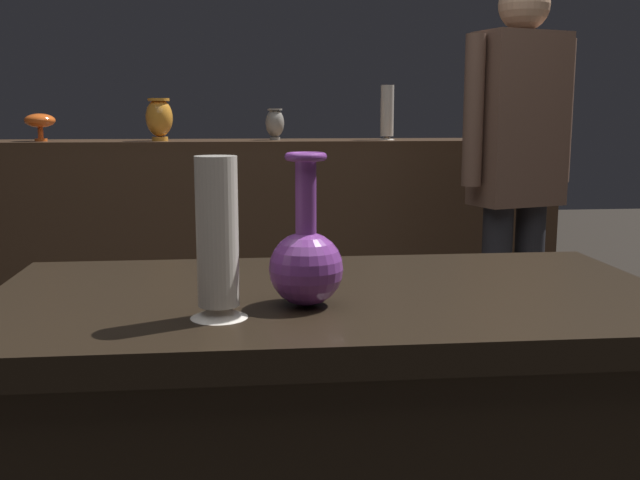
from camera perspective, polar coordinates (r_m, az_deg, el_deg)
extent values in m
cube|color=black|center=(1.32, 0.99, -4.98)|extent=(1.20, 0.64, 0.05)
cube|color=#422D1E|center=(3.53, -3.38, -0.69)|extent=(2.60, 0.40, 0.95)
cube|color=#422D1E|center=(3.48, -3.47, 7.35)|extent=(2.60, 0.40, 0.04)
sphere|color=#7A388E|center=(1.21, -1.08, -2.22)|extent=(0.12, 0.12, 0.12)
cylinder|color=#7A388E|center=(1.19, -1.09, 3.28)|extent=(0.03, 0.03, 0.13)
torus|color=#7A388E|center=(1.18, -1.10, 6.43)|extent=(0.07, 0.07, 0.01)
cone|color=silver|center=(1.16, -7.76, -5.45)|extent=(0.09, 0.09, 0.02)
cylinder|color=silver|center=(1.13, -7.90, 0.63)|extent=(0.06, 0.06, 0.23)
cylinder|color=orange|center=(3.44, -12.20, 7.62)|extent=(0.07, 0.07, 0.02)
ellipsoid|color=orange|center=(3.43, -12.26, 9.17)|extent=(0.12, 0.12, 0.17)
cylinder|color=orange|center=(3.43, -12.30, 10.50)|extent=(0.10, 0.10, 0.01)
cylinder|color=gray|center=(3.49, -3.48, 7.79)|extent=(0.05, 0.05, 0.01)
ellipsoid|color=gray|center=(3.48, -3.49, 8.96)|extent=(0.09, 0.09, 0.13)
cylinder|color=gray|center=(3.48, -3.50, 9.99)|extent=(0.07, 0.07, 0.01)
cone|color=silver|center=(3.51, 5.15, 7.82)|extent=(0.08, 0.08, 0.02)
cylinder|color=silver|center=(3.51, 5.18, 9.86)|extent=(0.06, 0.06, 0.23)
cylinder|color=#E55B1E|center=(3.54, -20.65, 7.21)|extent=(0.05, 0.05, 0.01)
cylinder|color=#E55B1E|center=(3.54, -20.68, 7.70)|extent=(0.02, 0.02, 0.05)
ellipsoid|color=#E55B1E|center=(3.54, -20.73, 8.58)|extent=(0.13, 0.13, 0.06)
sphere|color=red|center=(3.71, 12.92, 8.30)|extent=(0.09, 0.09, 0.09)
cylinder|color=red|center=(3.71, 12.98, 9.77)|extent=(0.03, 0.03, 0.11)
torus|color=red|center=(3.71, 13.01, 10.65)|extent=(0.06, 0.06, 0.01)
cylinder|color=#232328|center=(2.94, 15.61, -4.85)|extent=(0.11, 0.11, 0.78)
cylinder|color=#232328|center=(2.85, 13.27, -5.21)|extent=(0.11, 0.11, 0.78)
cube|color=brown|center=(2.81, 15.06, 8.91)|extent=(0.36, 0.27, 0.62)
sphere|color=tan|center=(2.83, 15.43, 17.02)|extent=(0.18, 0.18, 0.18)
cylinder|color=brown|center=(2.93, 18.18, 9.38)|extent=(0.07, 0.07, 0.52)
cylinder|color=brown|center=(2.68, 11.71, 9.68)|extent=(0.07, 0.07, 0.52)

